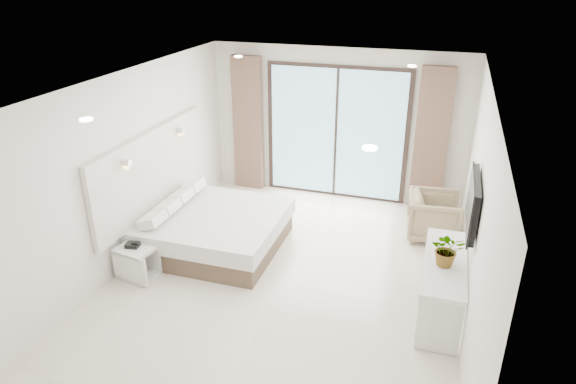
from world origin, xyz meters
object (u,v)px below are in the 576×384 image
nightstand (137,262)px  console_desk (443,275)px  armchair (434,214)px  bed (214,229)px

nightstand → console_desk: 4.04m
console_desk → armchair: bearing=95.4°
console_desk → armchair: (-0.19, 2.00, -0.16)m
armchair → bed: bearing=106.7°
nightstand → armchair: armchair is taller
armchair → console_desk: bearing=179.5°
bed → armchair: size_ratio=2.49×
armchair → nightstand: bearing=116.1°
bed → armchair: bearing=22.6°
bed → console_desk: console_desk is taller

